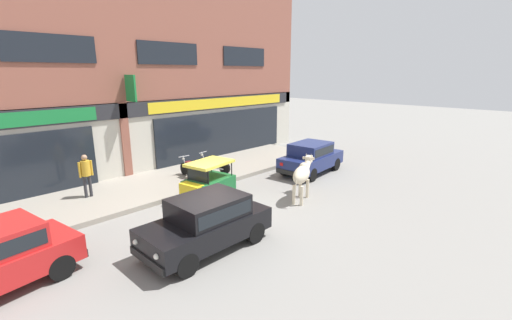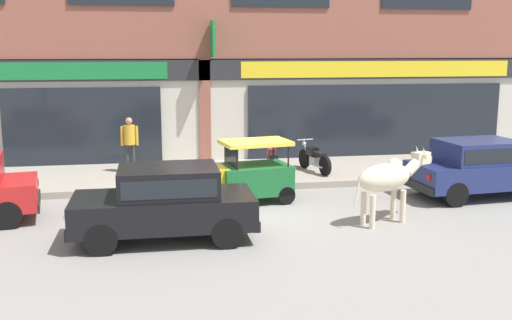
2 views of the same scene
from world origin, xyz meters
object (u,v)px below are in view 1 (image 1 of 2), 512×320
(car_2, at_px, (311,156))
(auto_rickshaw, at_px, (208,185))
(car_0, at_px, (207,220))
(motorcycle_1, at_px, (213,164))
(cow, at_px, (302,174))
(motorcycle_0, at_px, (191,169))
(pedestrian, at_px, (86,171))

(car_2, distance_m, auto_rickshaw, 5.79)
(car_0, bearing_deg, car_2, 15.16)
(car_0, height_order, motorcycle_1, car_0)
(auto_rickshaw, bearing_deg, motorcycle_1, 47.25)
(cow, bearing_deg, motorcycle_1, 93.35)
(car_2, xyz_separation_m, motorcycle_0, (-4.73, 2.95, -0.25))
(car_2, bearing_deg, auto_rickshaw, 175.03)
(car_2, height_order, motorcycle_0, car_2)
(motorcycle_0, height_order, pedestrian, pedestrian)
(car_2, bearing_deg, motorcycle_0, 148.07)
(cow, distance_m, auto_rickshaw, 3.48)
(car_0, height_order, car_2, same)
(cow, xyz_separation_m, motorcycle_0, (-1.54, 4.76, -0.44))
(cow, height_order, car_2, cow)
(auto_rickshaw, distance_m, motorcycle_0, 2.66)
(auto_rickshaw, xyz_separation_m, motorcycle_0, (1.04, 2.45, -0.10))
(car_0, height_order, pedestrian, pedestrian)
(auto_rickshaw, relative_size, motorcycle_0, 1.16)
(motorcycle_0, bearing_deg, car_2, -31.93)
(car_0, relative_size, motorcycle_1, 2.03)
(car_0, bearing_deg, pedestrian, 98.24)
(cow, distance_m, pedestrian, 7.89)
(motorcycle_1, distance_m, pedestrian, 5.37)
(auto_rickshaw, xyz_separation_m, motorcycle_1, (2.30, 2.49, -0.10))
(pedestrian, bearing_deg, car_0, -81.76)
(car_0, relative_size, auto_rickshaw, 1.73)
(motorcycle_0, bearing_deg, auto_rickshaw, -112.94)
(motorcycle_1, height_order, pedestrian, pedestrian)
(car_0, bearing_deg, cow, 3.95)
(car_0, distance_m, car_2, 8.18)
(car_0, xyz_separation_m, motorcycle_1, (4.42, 5.12, -0.25))
(motorcycle_0, bearing_deg, motorcycle_1, 1.69)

